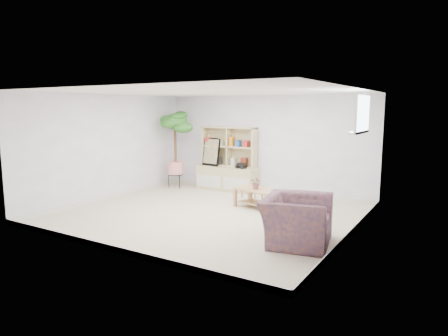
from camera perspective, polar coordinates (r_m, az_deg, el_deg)
The scene contains 14 objects.
floor at distance 7.99m, azimuth -2.14°, elevation -6.60°, with size 5.50×5.00×0.01m, color #C5B286.
ceiling at distance 7.71m, azimuth -2.24°, elevation 10.87°, with size 5.50×5.00×0.01m, color white.
walls at distance 7.76m, azimuth -2.19°, elevation 1.98°, with size 5.51×5.01×2.40m.
baseboard at distance 7.97m, azimuth -2.14°, elevation -6.25°, with size 5.50×5.00×0.10m, color silver, non-canonical shape.
window at distance 7.19m, azimuth 19.23°, elevation 7.39°, with size 0.10×0.98×0.68m, color silver, non-canonical shape.
window_sill at distance 7.22m, azimuth 18.64°, elevation 4.87°, with size 0.14×1.00×0.04m, color silver.
storage_unit at distance 10.17m, azimuth 0.46°, elevation 1.33°, with size 1.61×0.54×1.61m, color tan, non-canonical shape.
poster at distance 10.34m, azimuth -1.83°, elevation 2.30°, with size 0.51×0.12×0.71m, color gold, non-canonical shape.
toy_truck at distance 9.86m, azimuth 2.50°, elevation 0.37°, with size 0.29×0.20×0.16m, color black, non-canonical shape.
coffee_table at distance 8.40m, azimuth 5.11°, elevation -4.40°, with size 1.01×0.55×0.41m, color #AD7C54, non-canonical shape.
table_plant at distance 8.33m, azimuth 4.63°, elevation -2.14°, with size 0.24×0.21×0.26m, color #286133.
floor_tree at distance 10.52m, azimuth -6.96°, elevation 2.60°, with size 0.74×0.74×2.01m, color #1D4E1A, non-canonical shape.
armchair at distance 6.32m, azimuth 10.31°, elevation -6.88°, with size 1.13×0.99×0.84m, color navy.
sill_plant at distance 7.38m, azimuth 18.99°, elevation 5.92°, with size 0.12×0.10×0.21m, color #1D4E1A.
Camera 1 is at (4.25, -6.43, 2.09)m, focal length 32.00 mm.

